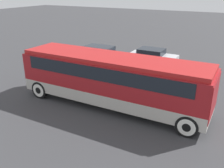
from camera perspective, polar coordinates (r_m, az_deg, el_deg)
ground_plane at (r=14.29m, az=-0.00°, el=-4.81°), size 120.00×120.00×0.00m
tour_bus at (r=13.56m, az=0.35°, el=1.67°), size 10.60×2.69×2.86m
parked_car_near at (r=21.79m, az=9.22°, el=6.19°), size 4.07×1.88×1.36m
parked_car_mid at (r=21.99m, az=-2.62°, el=6.71°), size 4.71×1.80×1.48m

